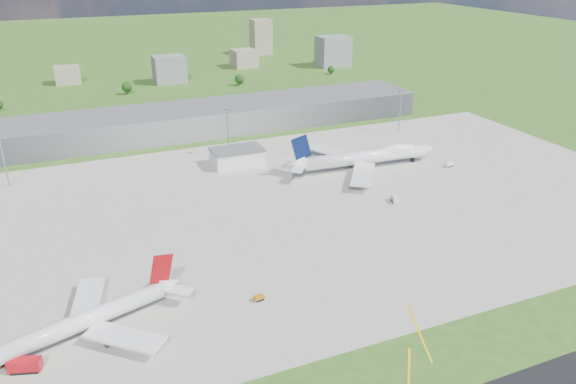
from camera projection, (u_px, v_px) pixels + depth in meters
name	position (u px, v px, depth m)	size (l,w,h in m)	color
ground	(195.00, 139.00, 334.22)	(1400.00, 1400.00, 0.00)	#2E561B
apron	(281.00, 209.00, 245.04)	(360.00, 190.00, 0.08)	#99978B
terminal	(188.00, 121.00, 343.87)	(300.00, 42.00, 15.00)	gray
ops_building	(237.00, 157.00, 294.06)	(26.00, 16.00, 8.00)	silver
mast_west	(2.00, 151.00, 261.64)	(3.50, 2.00, 25.90)	gray
mast_center	(228.00, 124.00, 301.24)	(3.50, 2.00, 25.90)	gray
mast_east	(401.00, 104.00, 340.84)	(3.50, 2.00, 25.90)	gray
airliner_red_twin	(88.00, 320.00, 164.11)	(62.27, 47.43, 17.52)	white
airliner_blue_quad	(366.00, 157.00, 288.14)	(82.64, 64.62, 21.57)	white
fire_truck	(25.00, 366.00, 150.26)	(9.07, 5.60, 3.75)	#A40B12
tug_yellow	(259.00, 298.00, 181.00)	(3.55, 2.33, 1.69)	#BA6D0A
van_white_near	(395.00, 199.00, 250.95)	(4.00, 6.12, 2.83)	silver
van_white_far	(449.00, 164.00, 291.95)	(5.04, 3.26, 2.42)	white
bldg_cw	(67.00, 75.00, 470.04)	(20.00, 18.00, 14.00)	gray
bldg_c	(169.00, 69.00, 471.95)	(26.00, 20.00, 22.00)	slate
bldg_ce	(244.00, 58.00, 535.68)	(22.00, 24.00, 16.00)	gray
bldg_e	(333.00, 51.00, 536.79)	(30.00, 22.00, 28.00)	slate
bldg_tall_e	(261.00, 37.00, 596.68)	(20.00, 18.00, 36.00)	gray
tree_c	(127.00, 87.00, 434.31)	(8.10, 8.10, 9.90)	#382314
tree_e	(239.00, 79.00, 462.63)	(7.65, 7.65, 9.35)	#382314
tree_far_e	(331.00, 69.00, 503.85)	(6.30, 6.30, 7.70)	#382314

